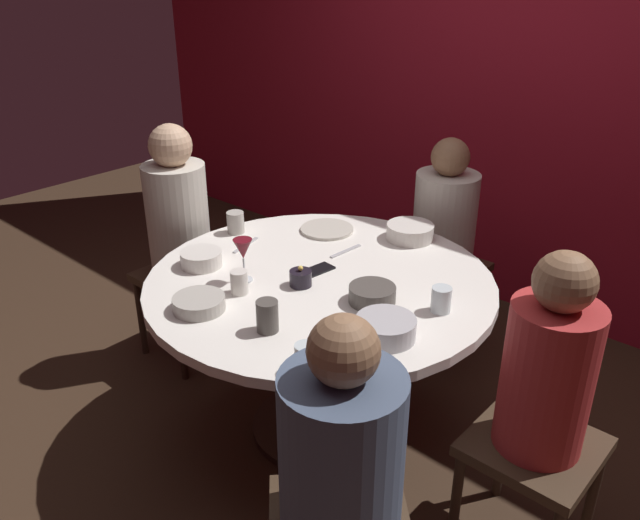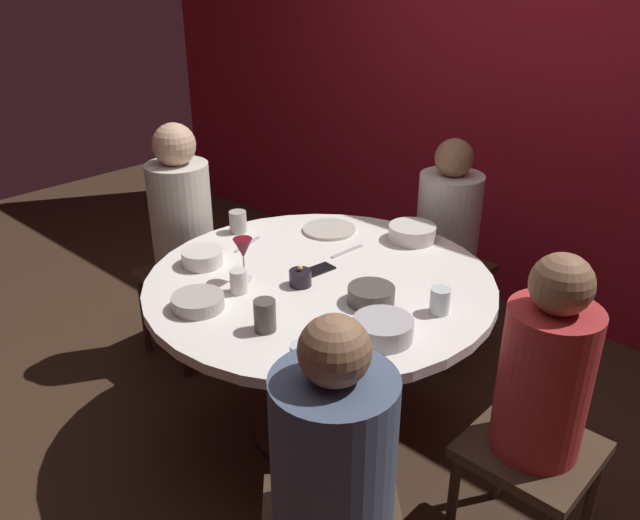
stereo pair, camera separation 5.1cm
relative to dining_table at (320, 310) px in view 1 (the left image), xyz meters
The scene contains 23 objects.
ground_plane 0.60m from the dining_table, ahead, with size 8.00×8.00×0.00m, color #382619.
back_wall 1.80m from the dining_table, 90.00° to the left, with size 6.00×0.10×2.60m, color maroon.
dining_table is the anchor object (origin of this frame).
seated_diner_left 0.93m from the dining_table, behind, with size 0.40×0.40×1.22m.
seated_diner_back 0.94m from the dining_table, 90.00° to the left, with size 0.40×0.40×1.13m.
seated_diner_right 0.95m from the dining_table, ahead, with size 0.40×0.40×1.16m.
seated_diner_front_right 0.97m from the dining_table, 45.00° to the right, with size 0.57×0.57×1.14m.
candle_holder 0.20m from the dining_table, 99.46° to the right, with size 0.09×0.09×0.08m.
wine_glass 0.41m from the dining_table, 134.77° to the right, with size 0.08×0.08×0.18m.
dinner_plate 0.51m from the dining_table, 127.80° to the left, with size 0.25×0.25×0.01m, color beige.
cell_phone 0.17m from the dining_table, 141.30° to the left, with size 0.07×0.14×0.01m, color black.
bowl_serving_large 0.52m from the dining_table, 21.56° to the right, with size 0.20×0.20×0.07m, color #B7B7BC.
bowl_salad_center 0.33m from the dining_table, ahead, with size 0.17×0.17×0.06m, color #4C4742.
bowl_small_white 0.59m from the dining_table, 85.29° to the left, with size 0.21×0.21×0.07m, color silver.
bowl_sauce_side 0.53m from the dining_table, 151.25° to the right, with size 0.17×0.17×0.06m, color silver.
bowl_rice_portion 0.53m from the dining_table, 108.94° to the right, with size 0.19×0.19×0.05m, color #B2ADA3.
cup_near_candle 0.66m from the dining_table, 52.37° to the right, with size 0.07×0.07×0.09m, color silver.
cup_by_left_diner 0.54m from the dining_table, 10.79° to the left, with size 0.07×0.07×0.09m, color silver.
cup_by_right_diner 0.48m from the dining_table, 72.96° to the right, with size 0.08×0.08×0.11m, color #4C4742.
cup_center_front 0.38m from the dining_table, 116.50° to the right, with size 0.07×0.07×0.09m, color silver.
cup_far_edge 0.63m from the dining_table, behind, with size 0.08×0.08×0.10m, color #B2ADA3.
fork_near_plate 0.31m from the dining_table, 107.57° to the left, with size 0.02×0.18×0.01m, color #B7B7BC.
knife_near_plate 0.48m from the dining_table, behind, with size 0.02×0.18×0.01m, color #B7B7BC.
Camera 1 is at (1.51, -1.70, 1.92)m, focal length 36.07 mm.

